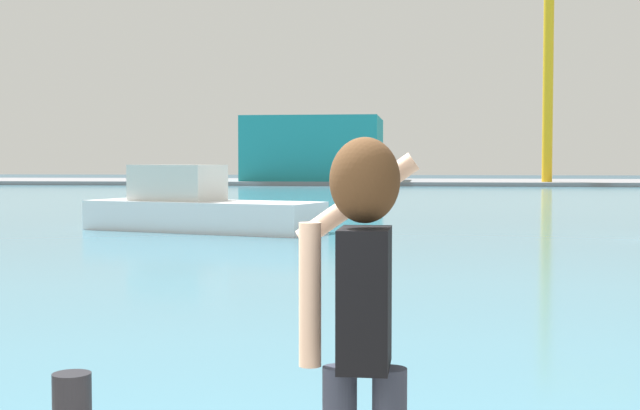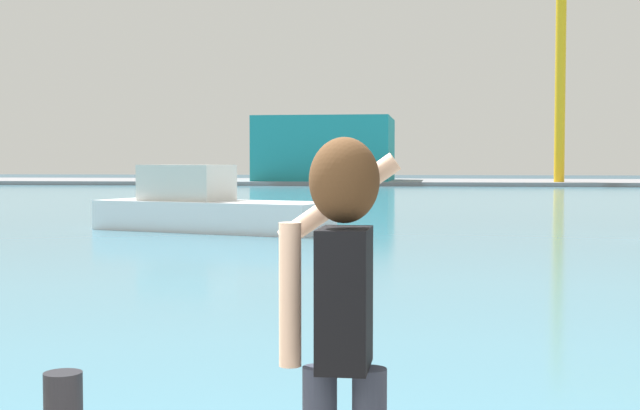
{
  "view_description": "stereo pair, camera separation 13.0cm",
  "coord_description": "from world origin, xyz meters",
  "px_view_note": "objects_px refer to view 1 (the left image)",
  "views": [
    {
      "loc": [
        1.31,
        -3.26,
        2.3
      ],
      "look_at": [
        0.23,
        5.77,
        1.86
      ],
      "focal_mm": 49.59,
      "sensor_mm": 36.0,
      "label": 1
    },
    {
      "loc": [
        1.44,
        -3.25,
        2.3
      ],
      "look_at": [
        0.23,
        5.77,
        1.86
      ],
      "focal_mm": 49.59,
      "sensor_mm": 36.0,
      "label": 2
    }
  ],
  "objects_px": {
    "warehouse_left": "(315,149)",
    "port_crane": "(556,65)",
    "harbor_bollard": "(72,409)",
    "boat_moored": "(197,208)",
    "person_photographer": "(362,306)"
  },
  "relations": [
    {
      "from": "boat_moored",
      "to": "port_crane",
      "type": "distance_m",
      "value": 63.29
    },
    {
      "from": "person_photographer",
      "to": "harbor_bollard",
      "type": "xyz_separation_m",
      "value": [
        -1.79,
        1.37,
        -0.86
      ]
    },
    {
      "from": "person_photographer",
      "to": "boat_moored",
      "type": "xyz_separation_m",
      "value": [
        -7.32,
        25.31,
        -0.94
      ]
    },
    {
      "from": "warehouse_left",
      "to": "port_crane",
      "type": "bearing_deg",
      "value": -12.93
    },
    {
      "from": "person_photographer",
      "to": "warehouse_left",
      "type": "bearing_deg",
      "value": 7.66
    },
    {
      "from": "boat_moored",
      "to": "port_crane",
      "type": "bearing_deg",
      "value": 89.12
    },
    {
      "from": "boat_moored",
      "to": "port_crane",
      "type": "height_order",
      "value": "port_crane"
    },
    {
      "from": "harbor_bollard",
      "to": "person_photographer",
      "type": "bearing_deg",
      "value": -37.56
    },
    {
      "from": "boat_moored",
      "to": "warehouse_left",
      "type": "relative_size",
      "value": 0.61
    },
    {
      "from": "person_photographer",
      "to": "port_crane",
      "type": "bearing_deg",
      "value": -8.2
    },
    {
      "from": "boat_moored",
      "to": "warehouse_left",
      "type": "distance_m",
      "value": 64.74
    },
    {
      "from": "port_crane",
      "to": "boat_moored",
      "type": "bearing_deg",
      "value": -108.85
    },
    {
      "from": "port_crane",
      "to": "person_photographer",
      "type": "bearing_deg",
      "value": -98.64
    },
    {
      "from": "warehouse_left",
      "to": "boat_moored",
      "type": "bearing_deg",
      "value": -86.41
    },
    {
      "from": "harbor_bollard",
      "to": "port_crane",
      "type": "height_order",
      "value": "port_crane"
    }
  ]
}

